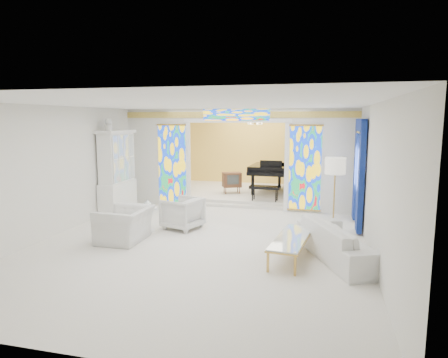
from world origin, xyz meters
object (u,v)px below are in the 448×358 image
(sofa, at_px, (342,241))
(tv_console, at_px, (232,180))
(armchair_right, at_px, (182,213))
(grand_piano, at_px, (278,169))
(armchair_left, at_px, (125,225))
(china_cabinet, at_px, (117,173))
(coffee_table, at_px, (292,239))

(sofa, height_order, tv_console, tv_console)
(tv_console, bearing_deg, sofa, -81.84)
(armchair_right, distance_m, tv_console, 4.05)
(grand_piano, bearing_deg, sofa, -69.49)
(armchair_left, relative_size, grand_piano, 0.39)
(armchair_left, xyz_separation_m, armchair_right, (0.88, 1.30, 0.02))
(tv_console, bearing_deg, china_cabinet, -158.44)
(sofa, bearing_deg, armchair_left, 65.86)
(coffee_table, bearing_deg, tv_console, 114.19)
(coffee_table, relative_size, tv_console, 2.67)
(armchair_right, distance_m, coffee_table, 3.18)
(china_cabinet, relative_size, armchair_left, 2.37)
(armchair_left, distance_m, armchair_right, 1.57)
(grand_piano, relative_size, tv_console, 3.99)
(armchair_left, height_order, sofa, armchair_left)
(armchair_right, relative_size, grand_piano, 0.29)
(armchair_left, bearing_deg, coffee_table, 86.65)
(armchair_left, bearing_deg, grand_piano, 155.36)
(armchair_right, xyz_separation_m, grand_piano, (1.83, 4.69, 0.57))
(armchair_right, bearing_deg, armchair_left, -16.73)
(coffee_table, height_order, grand_piano, grand_piano)
(armchair_left, distance_m, coffee_table, 3.69)
(sofa, xyz_separation_m, tv_console, (-3.43, 5.33, 0.29))
(armchair_right, xyz_separation_m, tv_console, (0.32, 4.03, 0.25))
(china_cabinet, relative_size, armchair_right, 3.18)
(sofa, relative_size, coffee_table, 1.25)
(grand_piano, bearing_deg, tv_console, -153.67)
(armchair_right, distance_m, grand_piano, 5.06)
(armchair_right, bearing_deg, sofa, 88.21)
(armchair_right, relative_size, sofa, 0.35)
(armchair_right, bearing_deg, grand_piano, 176.07)
(china_cabinet, relative_size, coffee_table, 1.39)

